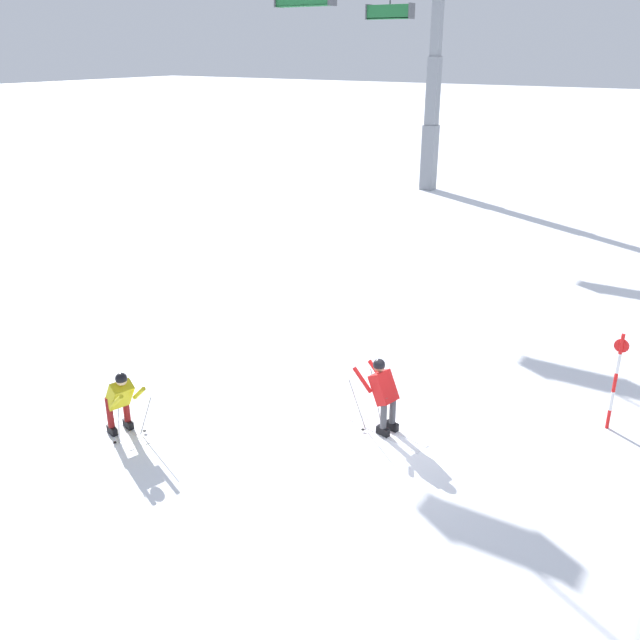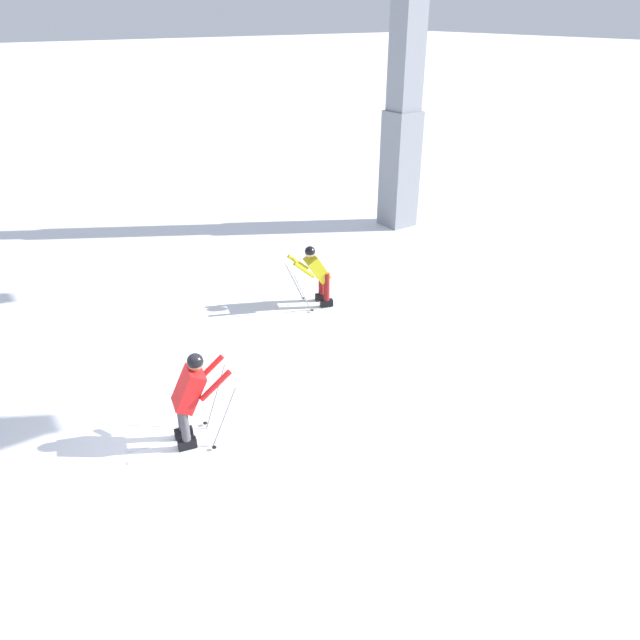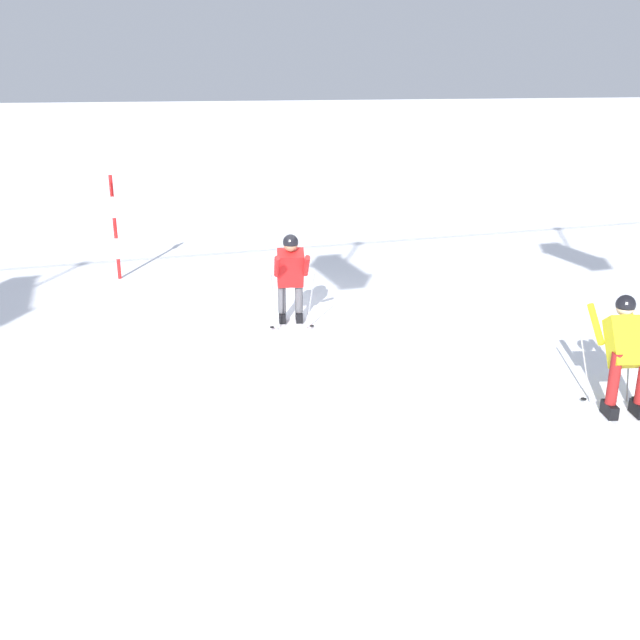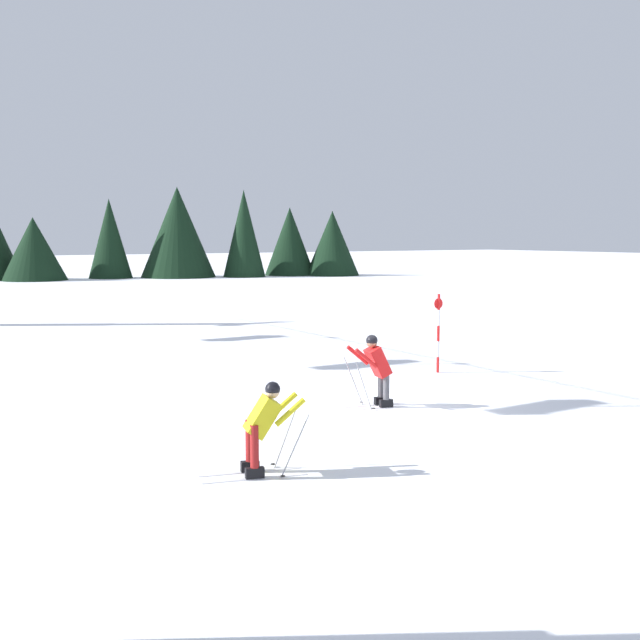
# 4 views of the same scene
# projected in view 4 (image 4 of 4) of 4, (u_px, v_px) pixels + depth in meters

# --- Properties ---
(ground_plane) EXTENTS (260.00, 260.00, 0.00)m
(ground_plane) POSITION_uv_depth(u_px,v_px,m) (378.00, 407.00, 16.58)
(ground_plane) COLOR white
(skier_carving_main) EXTENTS (0.88, 1.82, 1.67)m
(skier_carving_main) POSITION_uv_depth(u_px,v_px,m) (377.00, 365.00, 16.56)
(skier_carving_main) COLOR white
(skier_carving_main) RESTS_ON ground_plane
(trail_marker_pole) EXTENTS (0.07, 0.28, 2.07)m
(trail_marker_pole) POSITION_uv_depth(u_px,v_px,m) (438.00, 330.00, 20.69)
(trail_marker_pole) COLOR red
(trail_marker_pole) RESTS_ON ground_plane
(skier_distant_uphill) EXTENTS (0.97, 1.69, 1.55)m
(skier_distant_uphill) POSITION_uv_depth(u_px,v_px,m) (263.00, 422.00, 11.86)
(skier_distant_uphill) COLOR white
(skier_distant_uphill) RESTS_ON ground_plane
(tree_line_ridge) EXTENTS (15.01, 33.47, 8.07)m
(tree_line_ridge) POSITION_uv_depth(u_px,v_px,m) (143.00, 236.00, 66.55)
(tree_line_ridge) COLOR black
(tree_line_ridge) RESTS_ON ground_plane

